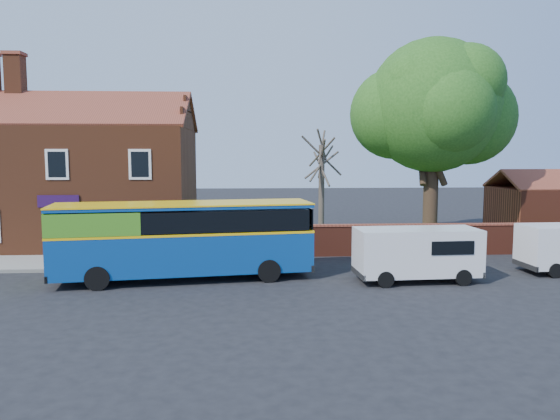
{
  "coord_description": "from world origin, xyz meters",
  "views": [
    {
      "loc": [
        2.27,
        -19.82,
        5.17
      ],
      "look_at": [
        3.76,
        5.0,
        2.55
      ],
      "focal_mm": 35.0,
      "sensor_mm": 36.0,
      "label": 1
    }
  ],
  "objects": [
    {
      "name": "shop_building",
      "position": [
        -7.02,
        11.5,
        3.41
      ],
      "size": [
        12.3,
        8.13,
        10.5
      ],
      "color": "brown",
      "rests_on": "ground"
    },
    {
      "name": "kerb",
      "position": [
        -7.0,
        4.0,
        0.07
      ],
      "size": [
        18.0,
        0.15,
        0.14
      ],
      "primitive_type": "cube",
      "color": "slate",
      "rests_on": "ground"
    },
    {
      "name": "ground",
      "position": [
        0.0,
        0.0,
        0.0
      ],
      "size": [
        120.0,
        120.0,
        0.0
      ],
      "primitive_type": "plane",
      "color": "black",
      "rests_on": "ground"
    },
    {
      "name": "grass_strip",
      "position": [
        13.0,
        13.0,
        0.02
      ],
      "size": [
        26.0,
        12.0,
        0.04
      ],
      "primitive_type": "cube",
      "color": "#426B28",
      "rests_on": "ground"
    },
    {
      "name": "bus",
      "position": [
        -0.64,
        2.31,
        1.78
      ],
      "size": [
        10.58,
        4.02,
        3.14
      ],
      "rotation": [
        0.0,
        0.0,
        0.14
      ],
      "color": "navy",
      "rests_on": "ground"
    },
    {
      "name": "large_tree",
      "position": [
        12.86,
        10.97,
        7.57
      ],
      "size": [
        9.48,
        7.5,
        11.56
      ],
      "color": "black",
      "rests_on": "ground"
    },
    {
      "name": "van_near",
      "position": [
        9.08,
        1.43,
        1.2
      ],
      "size": [
        4.97,
        2.23,
        2.14
      ],
      "rotation": [
        0.0,
        0.0,
        0.05
      ],
      "color": "white",
      "rests_on": "ground"
    },
    {
      "name": "bare_tree",
      "position": [
        6.36,
        9.99,
        3.14
      ],
      "size": [
        2.29,
        2.73,
        6.12
      ],
      "color": "#4C4238",
      "rests_on": "ground"
    },
    {
      "name": "pavement",
      "position": [
        -7.0,
        5.75,
        0.06
      ],
      "size": [
        18.0,
        3.5,
        0.12
      ],
      "primitive_type": "cube",
      "color": "gray",
      "rests_on": "ground"
    },
    {
      "name": "boundary_wall",
      "position": [
        13.0,
        7.0,
        0.81
      ],
      "size": [
        22.0,
        0.38,
        1.6
      ],
      "color": "maroon",
      "rests_on": "ground"
    }
  ]
}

